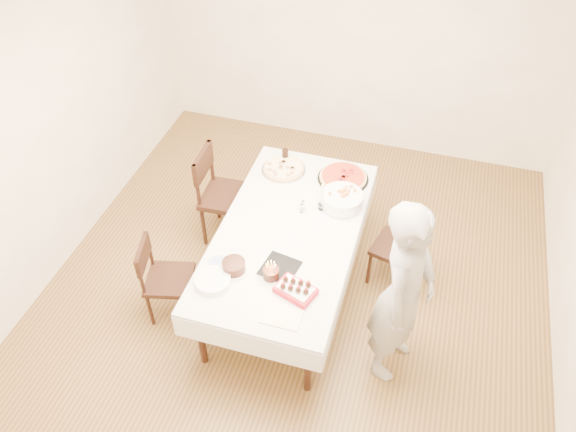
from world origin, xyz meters
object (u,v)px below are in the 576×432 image
(birthday_cake, at_px, (271,270))
(cola_glass, at_px, (285,155))
(pizza_white, at_px, (284,169))
(dining_table, at_px, (288,261))
(pizza_pepperoni, at_px, (343,177))
(person, at_px, (403,294))
(strawberry_box, at_px, (296,289))
(layer_cake, at_px, (234,266))
(chair_right_savory, at_px, (396,247))
(chair_left_dessert, at_px, (169,280))
(taper_candle, at_px, (322,196))
(chair_left_savory, at_px, (228,197))
(pasta_bowl, at_px, (342,199))

(birthday_cake, bearing_deg, cola_glass, 102.60)
(cola_glass, height_order, birthday_cake, birthday_cake)
(pizza_white, xyz_separation_m, cola_glass, (-0.03, 0.16, 0.04))
(dining_table, bearing_deg, pizza_pepperoni, 69.65)
(person, bearing_deg, dining_table, 78.34)
(birthday_cake, relative_size, strawberry_box, 0.46)
(layer_cake, xyz_separation_m, strawberry_box, (0.52, -0.07, -0.01))
(pizza_pepperoni, relative_size, strawberry_box, 1.61)
(chair_right_savory, distance_m, chair_left_dessert, 2.02)
(dining_table, xyz_separation_m, taper_candle, (0.20, 0.35, 0.52))
(person, relative_size, pizza_white, 4.06)
(cola_glass, bearing_deg, taper_candle, -48.70)
(taper_candle, bearing_deg, cola_glass, 131.30)
(layer_cake, xyz_separation_m, birthday_cake, (0.30, 0.02, 0.03))
(chair_left_savory, bearing_deg, birthday_cake, 124.50)
(pizza_white, distance_m, layer_cake, 1.30)
(person, distance_m, pizza_pepperoni, 1.47)
(pasta_bowl, relative_size, strawberry_box, 1.23)
(birthday_cake, bearing_deg, pasta_bowl, 70.51)
(pizza_white, relative_size, strawberry_box, 1.42)
(pasta_bowl, distance_m, layer_cake, 1.17)
(chair_right_savory, relative_size, cola_glass, 7.11)
(layer_cake, bearing_deg, chair_left_dessert, 178.61)
(person, distance_m, pizza_white, 1.80)
(chair_left_dessert, bearing_deg, dining_table, -163.17)
(cola_glass, bearing_deg, chair_left_savory, -139.00)
(pasta_bowl, height_order, cola_glass, pasta_bowl)
(chair_right_savory, bearing_deg, birthday_cake, -119.37)
(chair_right_savory, bearing_deg, pasta_bowl, -170.55)
(person, bearing_deg, pizza_pepperoni, 43.32)
(person, distance_m, taper_candle, 1.17)
(dining_table, bearing_deg, taper_candle, 59.69)
(dining_table, bearing_deg, person, -25.29)
(taper_candle, relative_size, strawberry_box, 0.98)
(chair_left_savory, xyz_separation_m, taper_candle, (0.97, -0.17, 0.40))
(chair_right_savory, xyz_separation_m, pizza_pepperoni, (-0.60, 0.40, 0.36))
(pizza_pepperoni, bearing_deg, chair_left_savory, -165.36)
(chair_left_savory, distance_m, taper_candle, 1.06)
(cola_glass, bearing_deg, strawberry_box, -70.44)
(pasta_bowl, bearing_deg, strawberry_box, -96.33)
(cola_glass, height_order, layer_cake, cola_glass)
(chair_left_dessert, xyz_separation_m, pizza_pepperoni, (1.19, 1.32, 0.36))
(strawberry_box, bearing_deg, layer_cake, 171.88)
(person, bearing_deg, cola_glass, 57.02)
(cola_glass, distance_m, layer_cake, 1.46)
(chair_right_savory, relative_size, person, 0.49)
(chair_right_savory, distance_m, taper_candle, 0.85)
(taper_candle, height_order, birthday_cake, taper_candle)
(pizza_white, height_order, cola_glass, cola_glass)
(dining_table, height_order, pizza_white, pizza_white)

